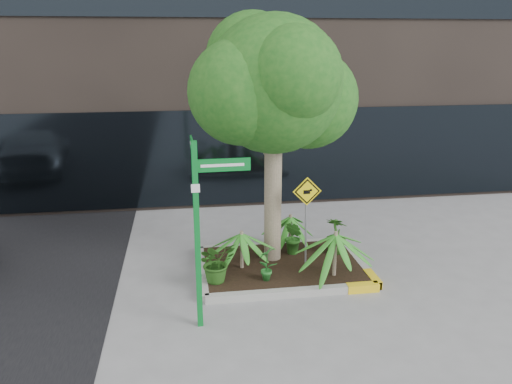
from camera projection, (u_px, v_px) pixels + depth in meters
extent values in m
plane|color=gray|center=(275.00, 277.00, 9.76)|extent=(80.00, 80.00, 0.00)
cube|color=#9E9E99|center=(272.00, 245.00, 11.09)|extent=(3.20, 0.15, 0.15)
cube|color=#9E9E99|center=(294.00, 293.00, 9.01)|extent=(3.20, 0.15, 0.15)
cube|color=#9E9E99|center=(202.00, 272.00, 9.82)|extent=(0.15, 2.20, 0.15)
cube|color=#9E9E99|center=(358.00, 262.00, 10.27)|extent=(0.15, 2.20, 0.15)
cube|color=yellow|center=(363.00, 288.00, 9.19)|extent=(0.60, 0.17, 0.15)
cube|color=black|center=(282.00, 265.00, 10.03)|extent=(3.05, 2.05, 0.06)
cylinder|color=gray|center=(273.00, 190.00, 9.86)|extent=(0.34, 0.34, 3.23)
cylinder|color=gray|center=(279.00, 130.00, 9.53)|extent=(0.61, 0.17, 1.05)
sphere|color=#195217|center=(274.00, 84.00, 9.27)|extent=(2.58, 2.58, 2.58)
sphere|color=#195217|center=(309.00, 99.00, 9.77)|extent=(1.94, 1.94, 1.94)
sphere|color=#195217|center=(241.00, 92.00, 9.00)|extent=(1.94, 1.94, 1.94)
sphere|color=#195217|center=(293.00, 75.00, 8.63)|extent=(1.72, 1.72, 1.72)
sphere|color=#195217|center=(253.00, 60.00, 9.61)|extent=(1.83, 1.83, 1.83)
cylinder|color=gray|center=(335.00, 254.00, 9.40)|extent=(0.07, 0.07, 0.89)
cylinder|color=gray|center=(242.00, 249.00, 9.73)|extent=(0.07, 0.07, 0.77)
cylinder|color=gray|center=(290.00, 230.00, 10.80)|extent=(0.07, 0.07, 0.72)
imported|color=#234F16|center=(216.00, 262.00, 9.18)|extent=(0.92, 0.92, 0.77)
imported|color=#2A5F1C|center=(336.00, 235.00, 10.45)|extent=(0.61, 0.61, 0.78)
imported|color=#1F6623|center=(267.00, 263.00, 9.24)|extent=(0.50, 0.50, 0.69)
imported|color=#225A1A|center=(294.00, 238.00, 10.36)|extent=(0.51, 0.51, 0.74)
cube|color=#0A7828|center=(197.00, 238.00, 7.68)|extent=(0.09, 0.09, 3.05)
cube|color=#0A7828|center=(222.00, 165.00, 7.42)|extent=(0.85, 0.06, 0.20)
cube|color=#0A7828|center=(192.00, 146.00, 7.67)|extent=(0.06, 0.85, 0.20)
cube|color=white|center=(223.00, 165.00, 7.40)|extent=(0.65, 0.03, 0.04)
cube|color=white|center=(191.00, 146.00, 7.67)|extent=(0.03, 0.65, 0.04)
cube|color=white|center=(195.00, 188.00, 7.40)|extent=(0.13, 0.01, 0.13)
cylinder|color=slate|center=(306.00, 226.00, 9.70)|extent=(0.04, 0.17, 1.67)
cube|color=yellow|center=(307.00, 191.00, 9.48)|extent=(0.56, 0.02, 0.56)
cube|color=black|center=(307.00, 192.00, 9.47)|extent=(0.50, 0.01, 0.50)
cube|color=yellow|center=(307.00, 192.00, 9.47)|extent=(0.42, 0.00, 0.42)
cube|color=black|center=(307.00, 192.00, 9.47)|extent=(0.13, 0.00, 0.07)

